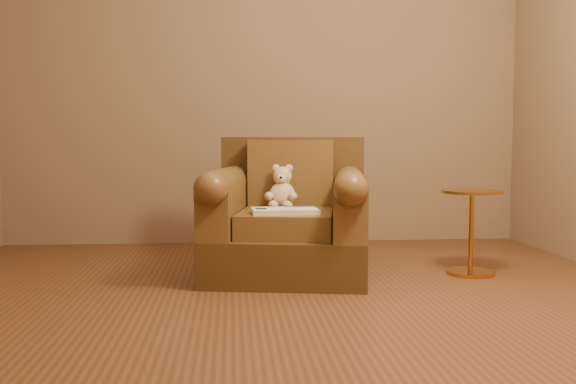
{
  "coord_description": "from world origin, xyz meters",
  "views": [
    {
      "loc": [
        -0.26,
        -3.01,
        0.79
      ],
      "look_at": [
        0.06,
        0.65,
        0.5
      ],
      "focal_mm": 40.0,
      "sensor_mm": 36.0,
      "label": 1
    }
  ],
  "objects": [
    {
      "name": "side_table",
      "position": [
        1.15,
        0.65,
        0.27
      ],
      "size": [
        0.36,
        0.36,
        0.5
      ],
      "color": "#C08034",
      "rests_on": "floor"
    },
    {
      "name": "teddy_bear",
      "position": [
        0.04,
        0.81,
        0.49
      ],
      "size": [
        0.19,
        0.22,
        0.27
      ],
      "rotation": [
        0.0,
        0.0,
        -0.2
      ],
      "color": "beige",
      "rests_on": "armchair"
    },
    {
      "name": "floor",
      "position": [
        0.0,
        0.0,
        0.0
      ],
      "size": [
        4.0,
        4.0,
        0.0
      ],
      "primitive_type": "plane",
      "color": "brown",
      "rests_on": "ground"
    },
    {
      "name": "armchair",
      "position": [
        0.07,
        0.73,
        0.32
      ],
      "size": [
        1.04,
        1.01,
        0.82
      ],
      "rotation": [
        0.0,
        0.0,
        -0.17
      ],
      "color": "#493218",
      "rests_on": "floor"
    },
    {
      "name": "guidebook",
      "position": [
        0.03,
        0.51,
        0.4
      ],
      "size": [
        0.37,
        0.23,
        0.03
      ],
      "rotation": [
        0.0,
        0.0,
        0.04
      ],
      "color": "beige",
      "rests_on": "armchair"
    }
  ]
}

